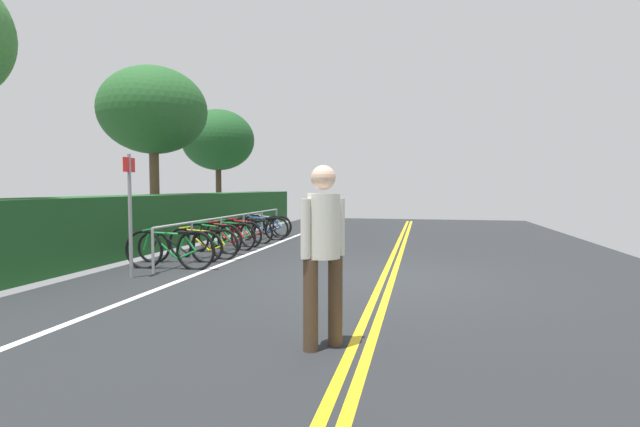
{
  "coord_description": "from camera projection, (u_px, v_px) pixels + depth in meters",
  "views": [
    {
      "loc": [
        -7.98,
        -0.56,
        1.52
      ],
      "look_at": [
        3.4,
        1.91,
        0.88
      ],
      "focal_mm": 26.65,
      "sensor_mm": 36.0,
      "label": 1
    }
  ],
  "objects": [
    {
      "name": "ground_plane",
      "position": [
        388.0,
        279.0,
        7.99
      ],
      "size": [
        30.05,
        10.28,
        0.05
      ],
      "primitive_type": "cube",
      "color": "#232628"
    },
    {
      "name": "pedestrian",
      "position": [
        323.0,
        243.0,
        4.45
      ],
      "size": [
        0.38,
        0.36,
        1.73
      ],
      "color": "#4C3826",
      "rests_on": "ground_plane"
    },
    {
      "name": "tree_far_right",
      "position": [
        218.0,
        140.0,
        20.18
      ],
      "size": [
        3.07,
        3.07,
        4.82
      ],
      "color": "#473323",
      "rests_on": "ground_plane"
    },
    {
      "name": "bicycle_7",
      "position": [
        260.0,
        229.0,
        13.61
      ],
      "size": [
        0.62,
        1.6,
        0.72
      ],
      "color": "black",
      "rests_on": "ground_plane"
    },
    {
      "name": "bicycle_3",
      "position": [
        213.0,
        238.0,
        11.01
      ],
      "size": [
        0.62,
        1.62,
        0.73
      ],
      "color": "black",
      "rests_on": "ground_plane"
    },
    {
      "name": "bicycle_0",
      "position": [
        170.0,
        250.0,
        8.83
      ],
      "size": [
        0.46,
        1.77,
        0.78
      ],
      "color": "black",
      "rests_on": "ground_plane"
    },
    {
      "name": "centre_line_yellow_inner",
      "position": [
        393.0,
        278.0,
        7.97
      ],
      "size": [
        27.05,
        0.1,
        0.0
      ],
      "primitive_type": "cube",
      "color": "gold",
      "rests_on": "ground_plane"
    },
    {
      "name": "bicycle_2",
      "position": [
        203.0,
        243.0,
        10.17
      ],
      "size": [
        0.46,
        1.73,
        0.7
      ],
      "color": "black",
      "rests_on": "ground_plane"
    },
    {
      "name": "bike_rack",
      "position": [
        233.0,
        223.0,
        11.95
      ],
      "size": [
        7.34,
        0.05,
        0.82
      ],
      "color": "#9EA0A5",
      "rests_on": "ground_plane"
    },
    {
      "name": "bicycle_6",
      "position": [
        246.0,
        231.0,
        12.99
      ],
      "size": [
        0.46,
        1.67,
        0.7
      ],
      "color": "black",
      "rests_on": "ground_plane"
    },
    {
      "name": "bicycle_1",
      "position": [
        180.0,
        246.0,
        9.62
      ],
      "size": [
        0.5,
        1.73,
        0.69
      ],
      "color": "black",
      "rests_on": "ground_plane"
    },
    {
      "name": "bicycle_4",
      "position": [
        226.0,
        236.0,
        11.6
      ],
      "size": [
        0.46,
        1.65,
        0.71
      ],
      "color": "black",
      "rests_on": "ground_plane"
    },
    {
      "name": "sign_post_near",
      "position": [
        130.0,
        203.0,
        7.93
      ],
      "size": [
        0.36,
        0.08,
        2.08
      ],
      "color": "gray",
      "rests_on": "ground_plane"
    },
    {
      "name": "bicycle_5",
      "position": [
        234.0,
        233.0,
        12.27
      ],
      "size": [
        0.56,
        1.71,
        0.7
      ],
      "color": "black",
      "rests_on": "ground_plane"
    },
    {
      "name": "bicycle_8",
      "position": [
        263.0,
        227.0,
        14.37
      ],
      "size": [
        0.48,
        1.75,
        0.71
      ],
      "color": "black",
      "rests_on": "ground_plane"
    },
    {
      "name": "centre_line_yellow_outer",
      "position": [
        383.0,
        277.0,
        8.01
      ],
      "size": [
        27.05,
        0.1,
        0.0
      ],
      "primitive_type": "cube",
      "color": "gold",
      "rests_on": "ground_plane"
    },
    {
      "name": "bicycle_9",
      "position": [
        269.0,
        225.0,
        15.06
      ],
      "size": [
        0.52,
        1.61,
        0.7
      ],
      "color": "black",
      "rests_on": "ground_plane"
    },
    {
      "name": "tree_mid",
      "position": [
        153.0,
        111.0,
        13.5
      ],
      "size": [
        3.03,
        3.03,
        4.94
      ],
      "color": "brown",
      "rests_on": "ground_plane"
    },
    {
      "name": "bike_lane_stripe_white",
      "position": [
        206.0,
        270.0,
        8.69
      ],
      "size": [
        27.05,
        0.12,
        0.0
      ],
      "primitive_type": "cube",
      "color": "white",
      "rests_on": "ground_plane"
    },
    {
      "name": "hedge_backdrop",
      "position": [
        188.0,
        217.0,
        13.84
      ],
      "size": [
        16.29,
        1.29,
        1.33
      ],
      "primitive_type": "cube",
      "color": "#1C4C21",
      "rests_on": "ground_plane"
    }
  ]
}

